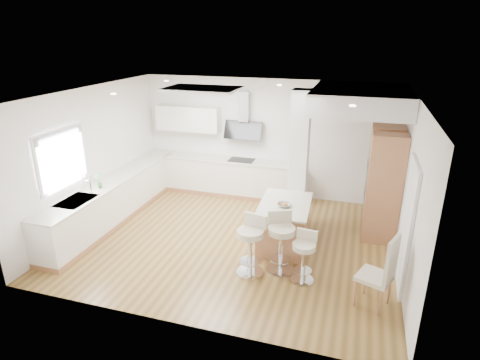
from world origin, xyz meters
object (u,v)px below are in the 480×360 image
(bar_stool_c, at_px, (304,254))
(dining_chair, at_px, (383,271))
(bar_stool_b, at_px, (281,239))
(bar_stool_a, at_px, (251,242))
(peninsula, at_px, (284,224))

(bar_stool_c, relative_size, dining_chair, 0.74)
(bar_stool_b, distance_m, bar_stool_c, 0.46)
(bar_stool_a, relative_size, bar_stool_b, 0.98)
(bar_stool_b, bearing_deg, bar_stool_a, -178.72)
(bar_stool_b, bearing_deg, dining_chair, -42.78)
(bar_stool_a, bearing_deg, bar_stool_b, 39.62)
(peninsula, height_order, bar_stool_b, bar_stool_b)
(peninsula, relative_size, dining_chair, 1.21)
(peninsula, height_order, bar_stool_c, peninsula)
(dining_chair, bearing_deg, peninsula, 161.05)
(bar_stool_c, bearing_deg, dining_chair, -9.03)
(bar_stool_b, xyz_separation_m, dining_chair, (1.57, -0.54, 0.04))
(peninsula, bearing_deg, bar_stool_a, -109.51)
(peninsula, distance_m, dining_chair, 2.23)
(bar_stool_b, height_order, dining_chair, dining_chair)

